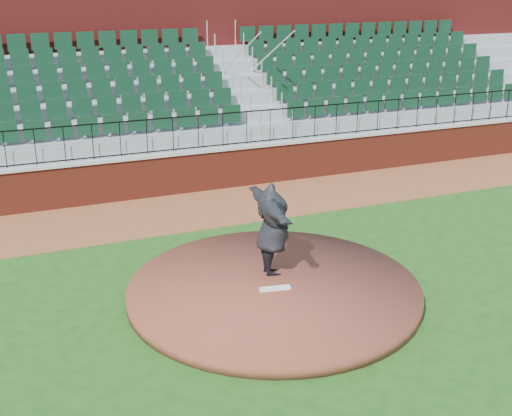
# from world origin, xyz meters

# --- Properties ---
(ground) EXTENTS (90.00, 90.00, 0.00)m
(ground) POSITION_xyz_m (0.00, 0.00, 0.00)
(ground) COLOR #1E4C15
(ground) RESTS_ON ground
(warning_track) EXTENTS (34.00, 3.20, 0.01)m
(warning_track) POSITION_xyz_m (0.00, 5.40, 0.01)
(warning_track) COLOR brown
(warning_track) RESTS_ON ground
(field_wall) EXTENTS (34.00, 0.35, 1.20)m
(field_wall) POSITION_xyz_m (0.00, 7.00, 0.60)
(field_wall) COLOR maroon
(field_wall) RESTS_ON ground
(wall_cap) EXTENTS (34.00, 0.45, 0.10)m
(wall_cap) POSITION_xyz_m (0.00, 7.00, 1.25)
(wall_cap) COLOR #B7B7B7
(wall_cap) RESTS_ON field_wall
(wall_railing) EXTENTS (34.00, 0.05, 1.00)m
(wall_railing) POSITION_xyz_m (0.00, 7.00, 1.80)
(wall_railing) COLOR black
(wall_railing) RESTS_ON wall_cap
(seating_stands) EXTENTS (34.00, 5.10, 4.60)m
(seating_stands) POSITION_xyz_m (0.00, 9.72, 2.30)
(seating_stands) COLOR gray
(seating_stands) RESTS_ON ground
(concourse_wall) EXTENTS (34.00, 0.50, 5.50)m
(concourse_wall) POSITION_xyz_m (0.00, 12.52, 2.75)
(concourse_wall) COLOR maroon
(concourse_wall) RESTS_ON ground
(pitchers_mound) EXTENTS (6.00, 6.00, 0.25)m
(pitchers_mound) POSITION_xyz_m (-0.32, -0.26, 0.12)
(pitchers_mound) COLOR brown
(pitchers_mound) RESTS_ON ground
(pitching_rubber) EXTENTS (0.66, 0.26, 0.04)m
(pitching_rubber) POSITION_xyz_m (-0.38, -0.45, 0.27)
(pitching_rubber) COLOR white
(pitching_rubber) RESTS_ON pitchers_mound
(pitcher) EXTENTS (0.94, 2.54, 2.02)m
(pitcher) POSITION_xyz_m (-0.13, 0.27, 1.26)
(pitcher) COLOR black
(pitcher) RESTS_ON pitchers_mound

